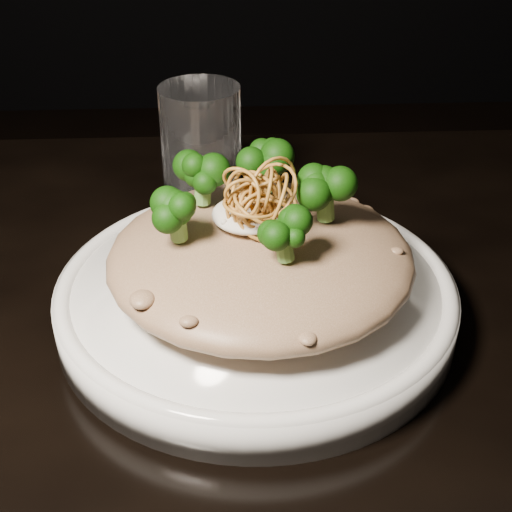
{
  "coord_description": "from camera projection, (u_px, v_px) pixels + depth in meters",
  "views": [
    {
      "loc": [
        0.01,
        -0.41,
        1.09
      ],
      "look_at": [
        0.03,
        0.04,
        0.81
      ],
      "focal_mm": 50.0,
      "sensor_mm": 36.0,
      "label": 1
    }
  ],
  "objects": [
    {
      "name": "drinking_glass",
      "position": [
        202.0,
        155.0,
        0.66
      ],
      "size": [
        0.07,
        0.07,
        0.13
      ],
      "primitive_type": "cylinder",
      "rotation": [
        0.0,
        0.0,
        0.01
      ],
      "color": "silver",
      "rests_on": "table"
    },
    {
      "name": "risotto",
      "position": [
        260.0,
        256.0,
        0.53
      ],
      "size": [
        0.23,
        0.23,
        0.05
      ],
      "primitive_type": "ellipsoid",
      "color": "brown",
      "rests_on": "plate"
    },
    {
      "name": "shallots",
      "position": [
        258.0,
        184.0,
        0.49
      ],
      "size": [
        0.06,
        0.06,
        0.04
      ],
      "primitive_type": null,
      "color": "#91601E",
      "rests_on": "cheese"
    },
    {
      "name": "table",
      "position": [
        222.0,
        428.0,
        0.57
      ],
      "size": [
        1.1,
        0.8,
        0.75
      ],
      "color": "black",
      "rests_on": "ground"
    },
    {
      "name": "cheese",
      "position": [
        250.0,
        214.0,
        0.51
      ],
      "size": [
        0.06,
        0.06,
        0.02
      ],
      "primitive_type": "ellipsoid",
      "color": "silver",
      "rests_on": "risotto"
    },
    {
      "name": "broccoli",
      "position": [
        249.0,
        192.0,
        0.51
      ],
      "size": [
        0.14,
        0.14,
        0.05
      ],
      "primitive_type": null,
      "color": "black",
      "rests_on": "risotto"
    },
    {
      "name": "plate",
      "position": [
        256.0,
        299.0,
        0.55
      ],
      "size": [
        0.3,
        0.3,
        0.03
      ],
      "primitive_type": "cylinder",
      "color": "white",
      "rests_on": "table"
    }
  ]
}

